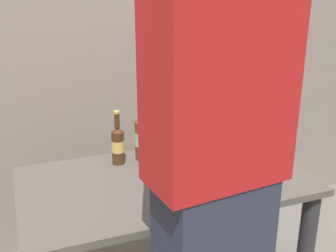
# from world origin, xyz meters

# --- Properties ---
(desk) EXTENTS (1.29, 0.73, 0.75)m
(desk) POSITION_xyz_m (0.00, 0.00, 0.59)
(desk) COLOR #56514C
(desk) RESTS_ON ground
(laptop) EXTENTS (0.34, 0.37, 0.22)m
(laptop) POSITION_xyz_m (0.12, 0.03, 0.80)
(laptop) COLOR #B7BABC
(laptop) RESTS_ON desk
(beer_bottle_green) EXTENTS (0.07, 0.07, 0.32)m
(beer_bottle_green) POSITION_xyz_m (-0.03, 0.24, 0.87)
(beer_bottle_green) COLOR brown
(beer_bottle_green) RESTS_ON desk
(beer_bottle_dark) EXTENTS (0.06, 0.06, 0.27)m
(beer_bottle_dark) POSITION_xyz_m (-0.15, 0.23, 0.85)
(beer_bottle_dark) COLOR #472B14
(beer_bottle_dark) RESTS_ON desk
(person_figure) EXTENTS (0.46, 0.32, 1.86)m
(person_figure) POSITION_xyz_m (-0.02, -0.52, 0.94)
(person_figure) COLOR #2D3347
(person_figure) RESTS_ON ground
(coffee_mug) EXTENTS (0.10, 0.07, 0.08)m
(coffee_mug) POSITION_xyz_m (0.37, -0.21, 0.79)
(coffee_mug) COLOR #BF4C33
(coffee_mug) RESTS_ON desk
(back_wall) EXTENTS (6.00, 0.10, 2.60)m
(back_wall) POSITION_xyz_m (0.00, 0.83, 1.30)
(back_wall) COLOR gray
(back_wall) RESTS_ON ground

